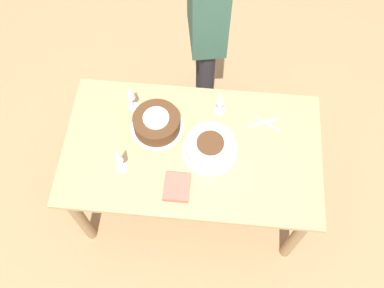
{
  "coord_description": "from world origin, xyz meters",
  "views": [
    {
      "loc": [
        -0.11,
        1.14,
        2.98
      ],
      "look_at": [
        0.0,
        0.0,
        0.82
      ],
      "focal_mm": 40.0,
      "sensor_mm": 36.0,
      "label": 1
    }
  ],
  "objects": [
    {
      "name": "dining_table",
      "position": [
        0.0,
        0.0,
        0.65
      ],
      "size": [
        1.51,
        0.86,
        0.77
      ],
      "color": "tan",
      "rests_on": "ground_plane"
    },
    {
      "name": "wine_glass_far",
      "position": [
        0.39,
        -0.25,
        0.91
      ],
      "size": [
        0.07,
        0.07,
        0.21
      ],
      "color": "silver",
      "rests_on": "dining_table"
    },
    {
      "name": "person_cutting",
      "position": [
        -0.02,
        -0.83,
        1.01
      ],
      "size": [
        0.29,
        0.43,
        1.67
      ],
      "rotation": [
        0.0,
        0.0,
        1.75
      ],
      "color": "#232328",
      "rests_on": "ground_plane"
    },
    {
      "name": "cake_front_chocolate",
      "position": [
        0.22,
        -0.12,
        0.82
      ],
      "size": [
        0.32,
        0.32,
        0.12
      ],
      "color": "white",
      "rests_on": "dining_table"
    },
    {
      "name": "wine_glass_near",
      "position": [
        0.38,
        0.17,
        0.92
      ],
      "size": [
        0.07,
        0.07,
        0.22
      ],
      "color": "silver",
      "rests_on": "dining_table"
    },
    {
      "name": "cake_center_white",
      "position": [
        -0.1,
        0.01,
        0.82
      ],
      "size": [
        0.32,
        0.32,
        0.11
      ],
      "color": "white",
      "rests_on": "dining_table"
    },
    {
      "name": "fork_pile",
      "position": [
        -0.42,
        -0.21,
        0.77
      ],
      "size": [
        0.19,
        0.1,
        0.01
      ],
      "color": "silver",
      "rests_on": "dining_table"
    },
    {
      "name": "napkin_stack",
      "position": [
        0.06,
        0.26,
        0.78
      ],
      "size": [
        0.14,
        0.17,
        0.03
      ],
      "color": "#B75B4C",
      "rests_on": "dining_table"
    },
    {
      "name": "wine_glass_extra",
      "position": [
        -0.14,
        -0.27,
        0.9
      ],
      "size": [
        0.07,
        0.07,
        0.21
      ],
      "color": "silver",
      "rests_on": "dining_table"
    },
    {
      "name": "ground_plane",
      "position": [
        0.0,
        0.0,
        0.0
      ],
      "size": [
        12.0,
        12.0,
        0.0
      ],
      "primitive_type": "plane",
      "color": "#A87F56"
    }
  ]
}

